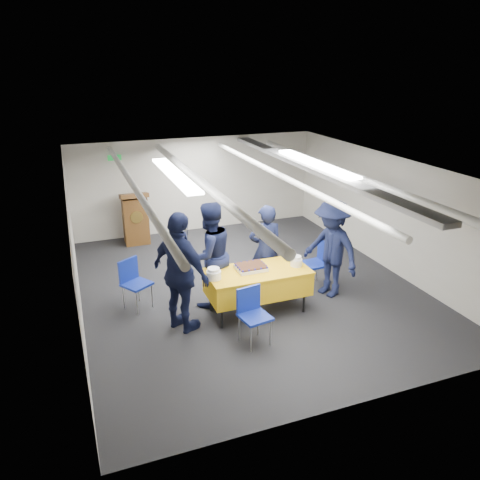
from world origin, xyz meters
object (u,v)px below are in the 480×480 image
(chair_near, at_px, (252,310))
(sailor_c, at_px, (181,273))
(sailor_a, at_px, (265,250))
(sailor_b, at_px, (209,255))
(sheet_cake, at_px, (251,267))
(sailor_d, at_px, (331,249))
(podium, at_px, (135,218))
(chair_right, at_px, (319,259))
(chair_left, at_px, (133,279))
(serving_table, at_px, (258,282))

(chair_near, xyz_separation_m, sailor_c, (-0.89, 0.70, 0.44))
(sailor_a, xyz_separation_m, sailor_b, (-1.07, -0.08, 0.09))
(sheet_cake, xyz_separation_m, sailor_d, (1.56, 0.07, 0.08))
(podium, height_order, chair_right, podium)
(chair_near, relative_size, sailor_d, 0.49)
(chair_left, bearing_deg, sheet_cake, -24.58)
(serving_table, relative_size, sailor_a, 1.02)
(sailor_b, bearing_deg, sailor_c, 26.51)
(chair_near, bearing_deg, sailor_c, 141.72)
(serving_table, xyz_separation_m, sailor_d, (1.47, 0.15, 0.33))
(sheet_cake, distance_m, sailor_a, 0.75)
(chair_near, height_order, sailor_c, sailor_c)
(sailor_b, bearing_deg, chair_right, 161.69)
(podium, height_order, sailor_a, sailor_a)
(chair_right, distance_m, sailor_c, 2.88)
(podium, relative_size, chair_right, 1.44)
(podium, distance_m, sailor_c, 4.08)
(sheet_cake, relative_size, chair_left, 0.57)
(chair_left, bearing_deg, chair_right, -6.19)
(chair_left, relative_size, sailor_a, 0.52)
(chair_near, height_order, sailor_a, sailor_a)
(chair_near, bearing_deg, podium, 101.73)
(sailor_a, bearing_deg, serving_table, 65.91)
(sailor_c, bearing_deg, chair_right, -106.90)
(podium, relative_size, sailor_c, 0.65)
(chair_near, bearing_deg, chair_left, 131.50)
(chair_near, bearing_deg, sailor_d, 26.46)
(sailor_b, bearing_deg, serving_table, 122.07)
(chair_right, distance_m, sailor_a, 1.11)
(sheet_cake, bearing_deg, serving_table, -39.28)
(serving_table, distance_m, sailor_b, 0.94)
(sheet_cake, height_order, sailor_b, sailor_b)
(chair_right, bearing_deg, sheet_cake, -163.26)
(sailor_c, bearing_deg, chair_near, -157.92)
(sheet_cake, height_order, sailor_a, sailor_a)
(sailor_b, distance_m, sailor_d, 2.17)
(serving_table, bearing_deg, chair_near, -117.80)
(sheet_cake, relative_size, sailor_c, 0.26)
(chair_near, distance_m, sailor_b, 1.42)
(serving_table, bearing_deg, sailor_d, 5.73)
(podium, xyz_separation_m, sailor_b, (0.74, -3.42, 0.31))
(sheet_cake, xyz_separation_m, chair_left, (-1.83, 0.84, -0.28))
(sailor_b, xyz_separation_m, sailor_d, (2.13, -0.41, -0.03))
(serving_table, distance_m, sailor_d, 1.51)
(podium, distance_m, sailor_a, 3.81)
(sheet_cake, xyz_separation_m, podium, (-1.31, 3.90, -0.20))
(sheet_cake, bearing_deg, chair_left, 155.42)
(chair_near, xyz_separation_m, chair_left, (-1.50, 1.70, 0.00))
(sailor_b, bearing_deg, sailor_d, 151.14)
(chair_near, relative_size, sailor_c, 0.45)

